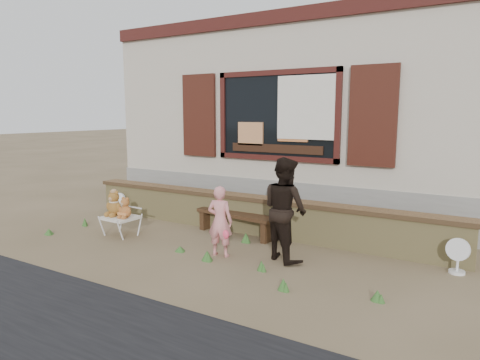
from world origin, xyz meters
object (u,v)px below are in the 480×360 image
Objects in this scene: folding_chair at (121,218)px; teddy_bear_right at (126,207)px; bench at (236,219)px; teddy_bear_left at (115,203)px; adult at (285,209)px; child at (220,221)px.

folding_chair is 0.26m from teddy_bear_right.
teddy_bear_left is at bearing -143.09° from bench.
bench is 4.32× the size of teddy_bear_right.
teddy_bear_right reaches higher than bench.
teddy_bear_right is at bearing -138.38° from bench.
adult is at bearing 10.52° from teddy_bear_right.
teddy_bear_right is 0.34× the size of child.
child is (0.38, -1.06, 0.24)m from bench.
teddy_bear_right is at bearing -0.00° from teddy_bear_left.
child is at bearing -63.28° from bench.
adult is (2.94, 0.34, 0.44)m from folding_chair.
adult is at bearing -22.37° from bench.
teddy_bear_right is (0.14, -0.01, 0.21)m from folding_chair.
folding_chair is 0.55× the size of child.
child is (1.92, 0.00, 0.01)m from teddy_bear_right.
child is 0.71× the size of adult.
adult reaches higher than bench.
teddy_bear_right is at bearing 35.67° from adult.
teddy_bear_left is (-1.82, -1.05, 0.28)m from bench.
folding_chair is 1.29× the size of teddy_bear_left.
folding_chair is 0.29m from teddy_bear_left.
folding_chair is 2.99m from adult.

